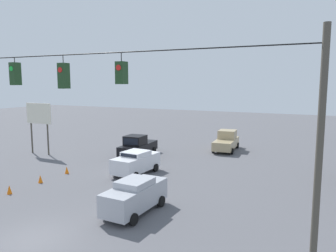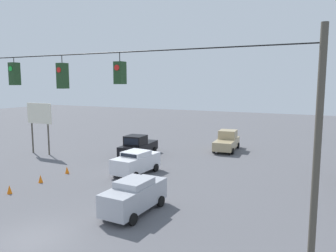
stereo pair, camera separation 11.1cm
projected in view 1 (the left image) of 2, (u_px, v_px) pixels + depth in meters
name	position (u px, v px, depth m)	size (l,w,h in m)	color
ground_plane	(33.00, 240.00, 15.15)	(140.00, 140.00, 0.00)	#56565B
overhead_signal_span	(16.00, 115.00, 14.07)	(23.77, 0.38, 8.82)	#4C473D
sedan_white_withflow_mid	(136.00, 162.00, 25.99)	(2.36, 4.48, 1.86)	silver
sedan_silver_crossing_near	(135.00, 195.00, 18.25)	(2.08, 4.52, 1.91)	#A8AAB2
pickup_truck_black_withflow_far	(138.00, 146.00, 32.44)	(2.40, 5.24, 2.12)	black
pickup_truck_tan_oncoming_deep	(226.00, 141.00, 35.18)	(2.44, 5.21, 2.12)	tan
traffic_cone_nearest	(9.00, 190.00, 21.40)	(0.33, 0.33, 0.58)	orange
traffic_cone_second	(40.00, 179.00, 23.79)	(0.33, 0.33, 0.58)	orange
traffic_cone_third	(67.00, 170.00, 26.21)	(0.33, 0.33, 0.58)	orange
roadside_billboard	(39.00, 118.00, 33.04)	(3.21, 0.16, 5.20)	#4C473D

